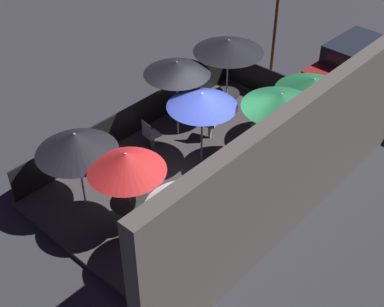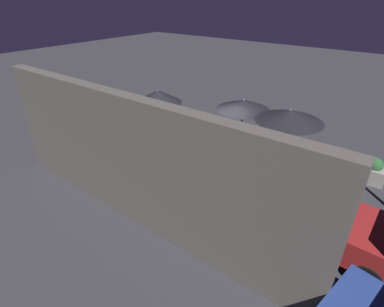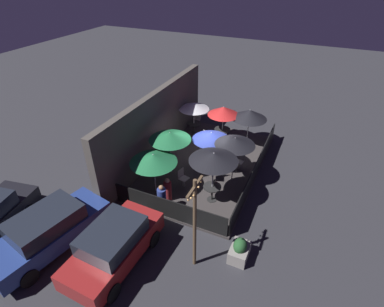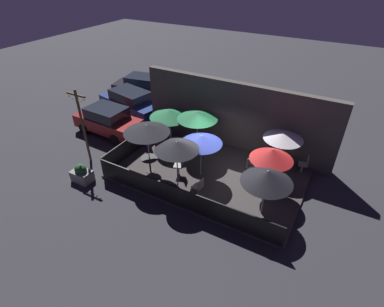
{
  "view_description": "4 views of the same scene",
  "coord_description": "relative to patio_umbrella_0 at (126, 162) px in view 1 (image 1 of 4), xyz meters",
  "views": [
    {
      "loc": [
        8.55,
        7.32,
        9.27
      ],
      "look_at": [
        0.94,
        0.45,
        1.38
      ],
      "focal_mm": 50.0,
      "sensor_mm": 36.0,
      "label": 1
    },
    {
      "loc": [
        -5.24,
        7.24,
        5.71
      ],
      "look_at": [
        0.02,
        0.3,
        0.97
      ],
      "focal_mm": 28.0,
      "sensor_mm": 36.0,
      "label": 2
    },
    {
      "loc": [
        -12.07,
        -4.57,
        9.18
      ],
      "look_at": [
        -0.93,
        0.43,
        1.21
      ],
      "focal_mm": 28.0,
      "sensor_mm": 36.0,
      "label": 3
    },
    {
      "loc": [
        4.77,
        -10.23,
        8.76
      ],
      "look_at": [
        -0.82,
        -0.17,
        1.05
      ],
      "focal_mm": 28.0,
      "sensor_mm": 36.0,
      "label": 4
    }
  ],
  "objects": [
    {
      "name": "patio_umbrella_4",
      "position": [
        -4.1,
        1.25,
        0.22
      ],
      "size": [
        2.02,
        2.02,
        2.28
      ],
      "color": "#B2B2B7",
      "rests_on": "patio_deck"
    },
    {
      "name": "dining_table_1",
      "position": [
        -5.22,
        -1.36,
        -1.28
      ],
      "size": [
        0.79,
        0.79,
        0.76
      ],
      "color": "black",
      "rests_on": "patio_deck"
    },
    {
      "name": "fence_front",
      "position": [
        -2.72,
        -2.72,
        -1.4
      ],
      "size": [
        8.37,
        0.05,
        0.95
      ],
      "color": "black",
      "rests_on": "patio_deck"
    },
    {
      "name": "fence_side_left",
      "position": [
        -6.97,
        -0.12,
        -1.4
      ],
      "size": [
        0.05,
        5.09,
        0.95
      ],
      "color": "black",
      "rests_on": "patio_deck"
    },
    {
      "name": "planter_box",
      "position": [
        -7.61,
        -3.35,
        -1.6
      ],
      "size": [
        0.92,
        0.64,
        0.91
      ],
      "color": "gray",
      "rests_on": "ground_plane"
    },
    {
      "name": "light_post",
      "position": [
        -8.51,
        -1.97,
        0.13
      ],
      "size": [
        1.1,
        0.12,
        3.79
      ],
      "color": "brown",
      "rests_on": "ground_plane"
    },
    {
      "name": "patio_umbrella_5",
      "position": [
        -3.46,
        -1.73,
        0.3
      ],
      "size": [
        1.85,
        1.85,
        2.36
      ],
      "color": "#B2B2B7",
      "rests_on": "patio_deck"
    },
    {
      "name": "patio_umbrella_6",
      "position": [
        -3.01,
        -0.42,
        0.04
      ],
      "size": [
        1.86,
        1.86,
        2.11
      ],
      "color": "#B2B2B7",
      "rests_on": "patio_deck"
    },
    {
      "name": "patio_chair_3",
      "position": [
        -3.87,
        -0.89,
        -1.34
      ],
      "size": [
        0.51,
        0.51,
        0.95
      ],
      "rotation": [
        0.0,
        0.0,
        -2.81
      ],
      "color": "gray",
      "rests_on": "patio_deck"
    },
    {
      "name": "ground_plane",
      "position": [
        -2.72,
        -0.12,
        -1.99
      ],
      "size": [
        60.0,
        60.0,
        0.0
      ],
      "primitive_type": "plane",
      "color": "#2D2D33"
    },
    {
      "name": "patio_chair_1",
      "position": [
        -2.4,
        -1.8,
        -1.37
      ],
      "size": [
        0.46,
        0.46,
        0.92
      ],
      "rotation": [
        0.0,
        0.0,
        2.99
      ],
      "color": "gray",
      "rests_on": "patio_deck"
    },
    {
      "name": "patio_umbrella_2",
      "position": [
        0.0,
        1.82,
        -0.04
      ],
      "size": [
        1.8,
        1.8,
        2.01
      ],
      "color": "#B2B2B7",
      "rests_on": "patio_deck"
    },
    {
      "name": "patio_chair_4",
      "position": [
        1.13,
        2.07,
        -1.37
      ],
      "size": [
        0.48,
        0.48,
        0.92
      ],
      "rotation": [
        0.0,
        0.0,
        -2.93
      ],
      "color": "gray",
      "rests_on": "patio_deck"
    },
    {
      "name": "patio_umbrella_3",
      "position": [
        0.26,
        -1.44,
        -0.05
      ],
      "size": [
        1.97,
        1.97,
        2.09
      ],
      "color": "#B2B2B7",
      "rests_on": "patio_deck"
    },
    {
      "name": "patron_0",
      "position": [
        -5.98,
        0.44,
        -1.35
      ],
      "size": [
        0.46,
        0.46,
        1.16
      ],
      "rotation": [
        0.0,
        0.0,
        5.15
      ],
      "color": "maroon",
      "rests_on": "patio_deck"
    },
    {
      "name": "dining_table_2",
      "position": [
        0.0,
        1.82,
        -1.3
      ],
      "size": [
        0.84,
        0.84,
        0.72
      ],
      "color": "black",
      "rests_on": "patio_deck"
    },
    {
      "name": "patio_umbrella_0",
      "position": [
        0.0,
        0.0,
        0.0
      ],
      "size": [
        1.79,
        1.79,
        2.12
      ],
      "color": "#B2B2B7",
      "rests_on": "patio_deck"
    },
    {
      "name": "patio_deck",
      "position": [
        -2.72,
        -0.12,
        -1.93
      ],
      "size": [
        8.57,
        5.29,
        0.12
      ],
      "color": "#383333",
      "rests_on": "ground_plane"
    },
    {
      "name": "dining_table_0",
      "position": [
        0.0,
        -0.0,
        -1.31
      ],
      "size": [
        0.94,
        0.94,
        0.71
      ],
      "color": "black",
      "rests_on": "patio_deck"
    },
    {
      "name": "building_wall",
      "position": [
        -2.72,
        2.76,
        -0.17
      ],
      "size": [
        10.17,
        0.36,
        3.64
      ],
      "color": "#4C4742",
      "rests_on": "ground_plane"
    },
    {
      "name": "parked_car_0",
      "position": [
        -9.56,
        0.63,
        -1.15
      ],
      "size": [
        3.95,
        1.9,
        1.62
      ],
      "rotation": [
        0.0,
        0.0,
        -0.03
      ],
      "color": "maroon",
      "rests_on": "ground_plane"
    },
    {
      "name": "patron_1",
      "position": [
        -6.64,
        0.36,
        -1.29
      ],
      "size": [
        0.53,
        0.53,
        1.29
      ],
      "rotation": [
        0.0,
        0.0,
        5.57
      ],
      "color": "navy",
      "rests_on": "patio_deck"
    },
    {
      "name": "patio_chair_0",
      "position": [
        -4.84,
        0.25,
        -1.38
      ],
      "size": [
        0.48,
        0.48,
        0.91
      ],
      "rotation": [
        0.0,
        0.0,
        -1.8
      ],
      "color": "gray",
      "rests_on": "patio_deck"
    },
    {
      "name": "patio_umbrella_1",
      "position": [
        -5.22,
        -1.36,
        0.44
      ],
      "size": [
        2.05,
        2.05,
        2.49
      ],
      "color": "#B2B2B7",
      "rests_on": "patio_deck"
    },
    {
      "name": "patio_umbrella_7",
      "position": [
        -5.7,
        1.23,
        -0.06
      ],
      "size": [
        2.1,
        2.1,
        2.02
      ],
      "color": "#B2B2B7",
      "rests_on": "patio_deck"
    },
    {
      "name": "patio_chair_2",
      "position": [
        -0.93,
        0.59,
        -1.35
      ],
      "size": [
        0.55,
        0.55,
        0.95
      ],
      "rotation": [
        0.0,
        0.0,
        -0.57
      ],
      "color": "gray",
      "rests_on": "patio_deck"
    }
  ]
}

